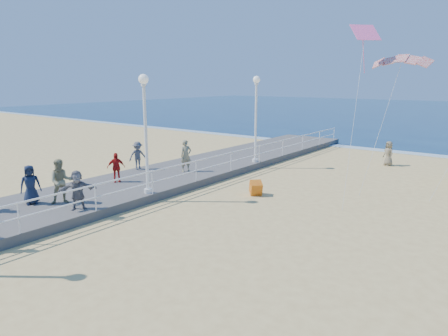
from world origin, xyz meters
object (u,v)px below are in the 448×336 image
Objects in this scene: spectator_2 at (138,156)px; lamp_post_far at (256,110)px; spectator_3 at (116,167)px; spectator_4 at (30,185)px; spectator_6 at (186,156)px; box_kite at (256,189)px; beach_walker_c at (389,153)px; lamp_post_mid at (145,122)px; spectator_1 at (61,181)px; spectator_5 at (77,190)px.

lamp_post_far is at bearing -11.93° from spectator_2.
spectator_3 is 4.50m from spectator_4.
box_kite is at bearing -72.71° from spectator_6.
spectator_6 is at bearing -90.70° from beach_walker_c.
lamp_post_mid reaches higher than spectator_1.
box_kite is (7.59, 0.78, -0.91)m from spectator_2.
lamp_post_far is 7.03m from box_kite.
lamp_post_mid is at bearing -10.53° from spectator_4.
spectator_5 is 8.14m from box_kite.
spectator_5 is (2.17, 0.78, -0.03)m from spectator_4.
lamp_post_mid is 8.87× the size of box_kite.
spectator_5 reaches higher than beach_walker_c.
spectator_5 is at bearing -92.14° from lamp_post_far.
lamp_post_mid is at bearing -176.29° from box_kite.
box_kite is at bearing -5.90° from spectator_1.
lamp_post_mid reaches higher than spectator_4.
lamp_post_mid is 4.13m from spectator_5.
lamp_post_far is at bearing 90.00° from lamp_post_mid.
lamp_post_mid is 3.80m from spectator_3.
lamp_post_far reaches higher than spectator_5.
spectator_5 is (-0.46, -3.28, -2.47)m from lamp_post_mid.
beach_walker_c is (9.32, 14.47, -0.35)m from spectator_3.
box_kite is at bearing -28.52° from spectator_3.
spectator_1 is 1.16× the size of spectator_2.
lamp_post_mid reaches higher than beach_walker_c.
spectator_6 is at bearing -39.82° from spectator_2.
box_kite is at bearing 48.56° from lamp_post_mid.
lamp_post_mid is 3.24× the size of spectator_4.
lamp_post_mid is at bearing 23.87° from spectator_5.
spectator_5 is (1.24, -0.05, -0.15)m from spectator_1.
spectator_6 is (0.99, 8.42, 0.08)m from spectator_4.
spectator_6 is (0.06, 7.59, -0.04)m from spectator_1.
spectator_6 reaches higher than box_kite.
spectator_5 is at bearing -163.25° from box_kite.
spectator_2 is 0.99× the size of spectator_4.
lamp_post_far reaches higher than beach_walker_c.
spectator_1 is 1.04× the size of spectator_6.
spectator_1 is at bearing -170.58° from box_kite.
spectator_2 is at bearing -95.15° from beach_walker_c.
spectator_6 is at bearing 16.01° from spectator_3.
spectator_4 is at bearing 161.50° from spectator_1.
lamp_post_mid is 6.12m from box_kite.
lamp_post_far is 9.23m from beach_walker_c.
spectator_1 is at bearing -157.27° from spectator_6.
beach_walker_c is at bearing 29.45° from box_kite.
spectator_1 is 3.84m from spectator_3.
lamp_post_mid is 2.96× the size of spectator_6.
spectator_3 reaches higher than box_kite.
lamp_post_far is 3.32× the size of beach_walker_c.
spectator_1 reaches higher than box_kite.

